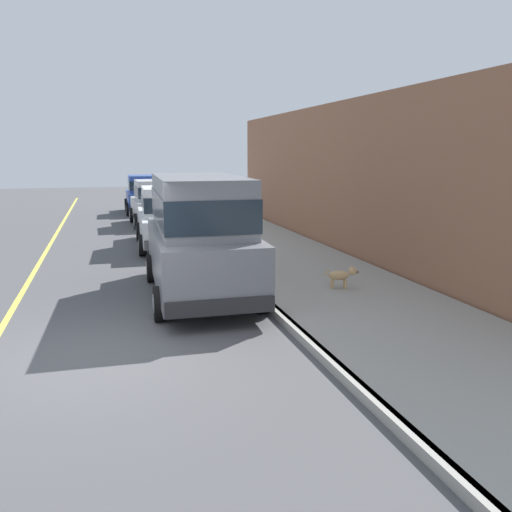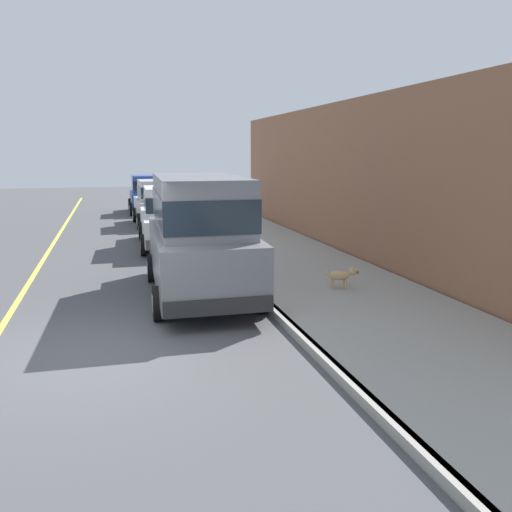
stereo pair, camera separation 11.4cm
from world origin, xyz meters
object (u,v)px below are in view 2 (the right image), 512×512
(car_grey_van, at_px, (199,231))
(car_white_sedan, at_px, (171,216))
(car_blue_hatchback, at_px, (148,193))
(dog_tan, at_px, (342,275))
(car_silver_hatchback, at_px, (158,202))

(car_grey_van, height_order, car_white_sedan, car_grey_van)
(car_grey_van, xyz_separation_m, car_blue_hatchback, (0.04, 15.94, -0.42))
(car_white_sedan, xyz_separation_m, car_blue_hatchback, (-0.02, 9.91, -0.01))
(car_blue_hatchback, height_order, dog_tan, car_blue_hatchback)
(car_grey_van, distance_m, car_blue_hatchback, 15.95)
(car_silver_hatchback, bearing_deg, car_blue_hatchback, 90.92)
(car_white_sedan, bearing_deg, dog_tan, -67.22)
(car_grey_van, xyz_separation_m, dog_tan, (2.92, -0.76, -0.97))
(car_silver_hatchback, distance_m, dog_tan, 12.33)
(car_blue_hatchback, bearing_deg, car_white_sedan, -89.87)
(car_blue_hatchback, bearing_deg, car_grey_van, -90.15)
(car_grey_van, bearing_deg, car_silver_hatchback, 89.40)
(dog_tan, bearing_deg, car_grey_van, 165.45)
(car_silver_hatchback, bearing_deg, car_grey_van, -90.60)
(car_white_sedan, height_order, car_blue_hatchback, car_white_sedan)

